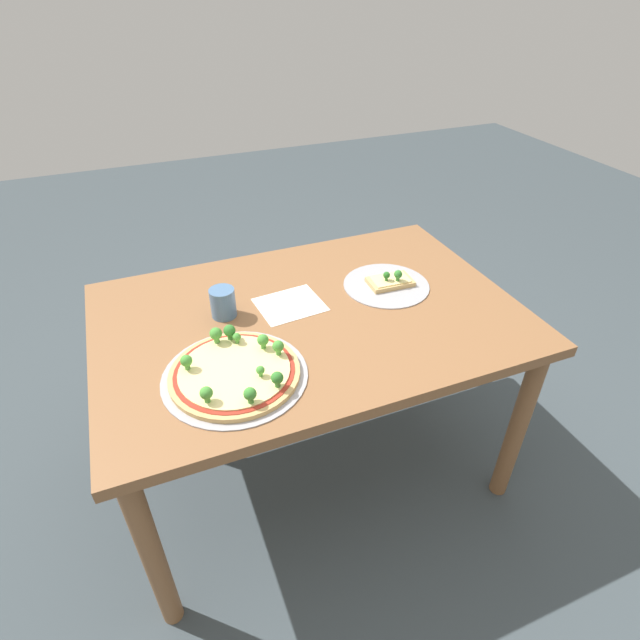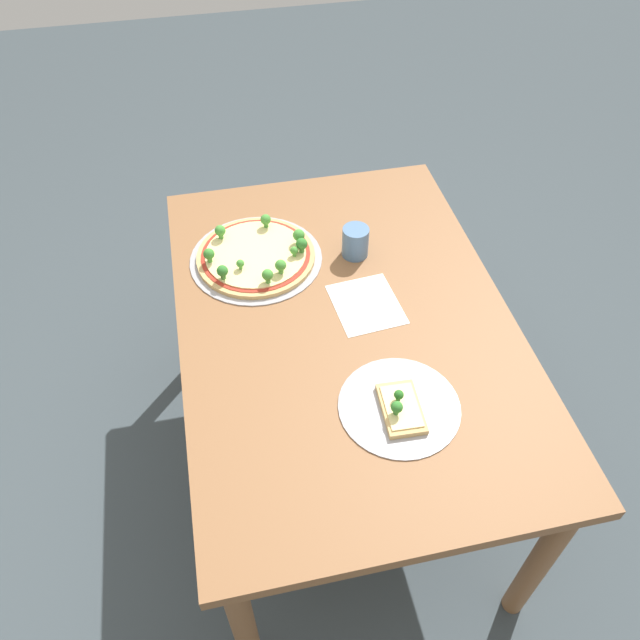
# 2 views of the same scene
# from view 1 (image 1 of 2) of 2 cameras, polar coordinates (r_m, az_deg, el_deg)

# --- Properties ---
(ground_plane) EXTENTS (8.00, 8.00, 0.00)m
(ground_plane) POSITION_cam_1_polar(r_m,az_deg,el_deg) (2.08, -0.94, -15.61)
(ground_plane) COLOR #3D474C
(dining_table) EXTENTS (1.32, 0.90, 0.71)m
(dining_table) POSITION_cam_1_polar(r_m,az_deg,el_deg) (1.63, -1.15, -1.64)
(dining_table) COLOR brown
(dining_table) RESTS_ON ground_plane
(pizza_tray_whole) EXTENTS (0.39, 0.39, 0.07)m
(pizza_tray_whole) POSITION_cam_1_polar(r_m,az_deg,el_deg) (1.36, -9.67, -5.81)
(pizza_tray_whole) COLOR #A3A3A8
(pizza_tray_whole) RESTS_ON dining_table
(pizza_tray_slice) EXTENTS (0.29, 0.29, 0.06)m
(pizza_tray_slice) POSITION_cam_1_polar(r_m,az_deg,el_deg) (1.74, 7.81, 4.21)
(pizza_tray_slice) COLOR #A3A3A8
(pizza_tray_slice) RESTS_ON dining_table
(drinking_cup) EXTENTS (0.08, 0.08, 0.09)m
(drinking_cup) POSITION_cam_1_polar(r_m,az_deg,el_deg) (1.58, -11.03, 1.94)
(drinking_cup) COLOR #4C7099
(drinking_cup) RESTS_ON dining_table
(paper_menu) EXTENTS (0.22, 0.19, 0.00)m
(paper_menu) POSITION_cam_1_polar(r_m,az_deg,el_deg) (1.63, -3.45, 1.77)
(paper_menu) COLOR white
(paper_menu) RESTS_ON dining_table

